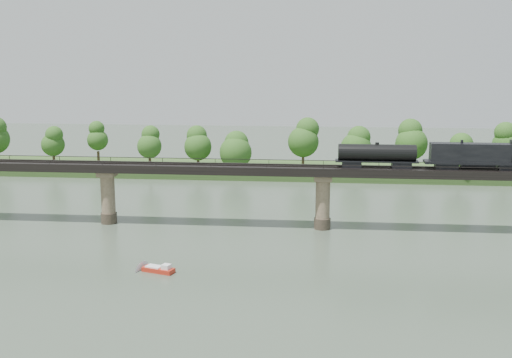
# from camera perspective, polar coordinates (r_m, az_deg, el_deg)

# --- Properties ---
(ground) EXTENTS (400.00, 400.00, 0.00)m
(ground) POSITION_cam_1_polar(r_m,az_deg,el_deg) (89.31, 5.91, -9.51)
(ground) COLOR #354334
(ground) RESTS_ON ground
(far_bank) EXTENTS (300.00, 24.00, 1.60)m
(far_bank) POSITION_cam_1_polar(r_m,az_deg,el_deg) (171.41, 5.89, 0.72)
(far_bank) COLOR #28441B
(far_bank) RESTS_ON ground
(bridge) EXTENTS (236.00, 30.00, 11.50)m
(bridge) POSITION_cam_1_polar(r_m,az_deg,el_deg) (116.57, 5.95, -1.82)
(bridge) COLOR #473A2D
(bridge) RESTS_ON ground
(bridge_superstructure) EXTENTS (220.00, 4.90, 0.75)m
(bridge_superstructure) POSITION_cam_1_polar(r_m,az_deg,el_deg) (115.34, 6.01, 1.25)
(bridge_superstructure) COLOR black
(bridge_superstructure) RESTS_ON bridge
(far_treeline) EXTENTS (289.06, 17.54, 13.60)m
(far_treeline) POSITION_cam_1_polar(r_m,az_deg,el_deg) (165.90, 3.11, 3.22)
(far_treeline) COLOR #382619
(far_treeline) RESTS_ON far_bank
(motorboat) EXTENTS (5.06, 3.11, 1.33)m
(motorboat) POSITION_cam_1_polar(r_m,az_deg,el_deg) (95.45, -8.63, -7.92)
(motorboat) COLOR #B12414
(motorboat) RESTS_ON ground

